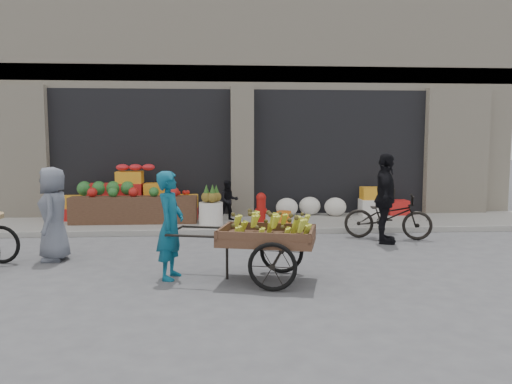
{
  "coord_description": "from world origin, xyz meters",
  "views": [
    {
      "loc": [
        -0.54,
        -7.26,
        1.98
      ],
      "look_at": [
        0.06,
        1.12,
        1.1
      ],
      "focal_mm": 35.0,
      "sensor_mm": 36.0,
      "label": 1
    }
  ],
  "objects": [
    {
      "name": "ground",
      "position": [
        0.0,
        0.0,
        0.0
      ],
      "size": [
        80.0,
        80.0,
        0.0
      ],
      "primitive_type": "plane",
      "color": "#424244",
      "rests_on": "ground"
    },
    {
      "name": "sidewalk",
      "position": [
        0.0,
        4.1,
        0.06
      ],
      "size": [
        18.0,
        2.2,
        0.12
      ],
      "primitive_type": "cube",
      "color": "gray",
      "rests_on": "ground"
    },
    {
      "name": "building",
      "position": [
        0.0,
        8.03,
        3.37
      ],
      "size": [
        14.0,
        6.45,
        7.0
      ],
      "color": "beige",
      "rests_on": "ground"
    },
    {
      "name": "fruit_display",
      "position": [
        -2.48,
        4.38,
        0.67
      ],
      "size": [
        3.1,
        1.12,
        1.24
      ],
      "color": "red",
      "rests_on": "sidewalk"
    },
    {
      "name": "pineapple_bin",
      "position": [
        -0.75,
        3.6,
        0.37
      ],
      "size": [
        0.52,
        0.52,
        0.5
      ],
      "primitive_type": "cylinder",
      "color": "silver",
      "rests_on": "sidewalk"
    },
    {
      "name": "fire_hydrant",
      "position": [
        0.35,
        3.55,
        0.5
      ],
      "size": [
        0.22,
        0.22,
        0.71
      ],
      "color": "#A5140F",
      "rests_on": "sidewalk"
    },
    {
      "name": "orange_bucket",
      "position": [
        0.85,
        3.5,
        0.27
      ],
      "size": [
        0.32,
        0.32,
        0.3
      ],
      "primitive_type": "cylinder",
      "color": "orange",
      "rests_on": "sidewalk"
    },
    {
      "name": "right_bay_goods",
      "position": [
        2.61,
        4.7,
        0.41
      ],
      "size": [
        3.35,
        0.6,
        0.7
      ],
      "color": "silver",
      "rests_on": "sidewalk"
    },
    {
      "name": "seated_person",
      "position": [
        -0.35,
        4.2,
        0.58
      ],
      "size": [
        0.51,
        0.43,
        0.93
      ],
      "primitive_type": "imported",
      "rotation": [
        0.0,
        0.0,
        0.17
      ],
      "color": "black",
      "rests_on": "sidewalk"
    },
    {
      "name": "banana_cart",
      "position": [
        0.06,
        -0.43,
        0.68
      ],
      "size": [
        2.37,
        1.4,
        0.93
      ],
      "rotation": [
        0.0,
        0.0,
        -0.25
      ],
      "color": "brown",
      "rests_on": "ground"
    },
    {
      "name": "vendor_woman",
      "position": [
        -1.26,
        -0.19,
        0.77
      ],
      "size": [
        0.48,
        0.63,
        1.55
      ],
      "primitive_type": "imported",
      "rotation": [
        0.0,
        0.0,
        1.35
      ],
      "color": "#0D4F69",
      "rests_on": "ground"
    },
    {
      "name": "vendor_grey",
      "position": [
        -3.28,
        1.04,
        0.77
      ],
      "size": [
        0.59,
        0.82,
        1.55
      ],
      "primitive_type": "imported",
      "rotation": [
        0.0,
        0.0,
        -1.43
      ],
      "color": "slate",
      "rests_on": "ground"
    },
    {
      "name": "bicycle",
      "position": [
        2.81,
        2.4,
        0.45
      ],
      "size": [
        1.81,
        1.07,
        0.9
      ],
      "primitive_type": "imported",
      "rotation": [
        0.0,
        0.0,
        1.28
      ],
      "color": "black",
      "rests_on": "ground"
    },
    {
      "name": "cyclist",
      "position": [
        2.61,
        2.0,
        0.87
      ],
      "size": [
        0.7,
        1.1,
        1.74
      ],
      "primitive_type": "imported",
      "rotation": [
        0.0,
        0.0,
        1.28
      ],
      "color": "black",
      "rests_on": "ground"
    }
  ]
}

